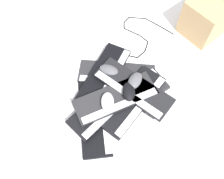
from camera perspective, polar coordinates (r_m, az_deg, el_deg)
name	(u,v)px	position (r m, az deg, el deg)	size (l,w,h in m)	color
ground_plane	(108,92)	(1.41, -0.85, -0.57)	(3.20, 3.20, 0.00)	white
keyboard_0	(95,117)	(1.34, -3.88, -6.21)	(0.35, 0.46, 0.03)	black
keyboard_1	(131,96)	(1.39, 4.27, -1.58)	(0.45, 0.18, 0.03)	#232326
keyboard_2	(117,74)	(1.46, 1.11, 3.51)	(0.43, 0.41, 0.03)	#232326
keyboard_3	(106,104)	(1.33, -1.35, -3.35)	(0.46, 0.22, 0.03)	black
keyboard_4	(133,101)	(1.34, 4.79, -2.60)	(0.46, 0.26, 0.03)	black
keyboard_5	(133,88)	(1.35, 4.87, 0.33)	(0.26, 0.46, 0.03)	black
keyboard_6	(104,76)	(1.42, -1.86, 3.13)	(0.46, 0.34, 0.03)	black
keyboard_7	(116,98)	(1.31, 0.88, -2.01)	(0.46, 0.24, 0.03)	#232326
mouse_0	(108,102)	(1.26, -1.02, -2.85)	(0.11, 0.07, 0.04)	#B7B7BC
mouse_1	(28,90)	(1.47, -18.65, -0.18)	(0.11, 0.07, 0.04)	silver
mouse_2	(135,81)	(1.33, 5.26, 2.01)	(0.11, 0.07, 0.04)	#4C4C51
mouse_3	(46,101)	(1.41, -14.94, -2.54)	(0.11, 0.07, 0.04)	silver
mouse_4	(129,92)	(1.29, 3.85, -0.48)	(0.11, 0.07, 0.04)	black
mouse_5	(109,70)	(1.39, -0.71, 4.44)	(0.11, 0.07, 0.04)	#4C4C51
cable_0	(141,33)	(1.67, 6.76, 12.67)	(0.37, 0.30, 0.01)	black
cardboard_box	(206,18)	(1.69, 20.79, 15.09)	(0.22, 0.25, 0.23)	tan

